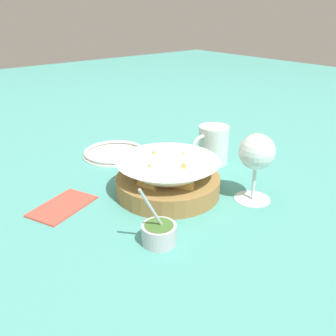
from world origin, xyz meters
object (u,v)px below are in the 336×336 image
Objects in this scene: wine_glass at (257,154)px; side_plate at (114,153)px; food_basket at (168,178)px; beer_mug at (213,146)px; sauce_cup at (159,233)px.

wine_glass is 0.85× the size of side_plate.
beer_mug is at bearing -163.58° from food_basket.
beer_mug is at bearing 129.12° from side_plate.
food_basket is 1.54× the size of wine_glass.
wine_glass is at bearing 68.04° from beer_mug.
sauce_cup is at bearing -0.84° from wine_glass.
wine_glass is at bearing 179.16° from sauce_cup.
food_basket is 0.21m from beer_mug.
wine_glass is (-0.12, 0.14, 0.07)m from food_basket.
wine_glass is at bearing 102.56° from side_plate.
side_plate is (-0.03, -0.27, -0.03)m from food_basket.
beer_mug is (-0.33, -0.19, 0.03)m from sauce_cup.
beer_mug reaches higher than side_plate.
wine_glass is (-0.25, 0.00, 0.08)m from sauce_cup.
sauce_cup is (0.13, 0.13, -0.02)m from food_basket.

